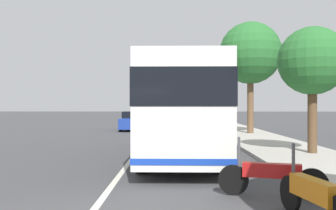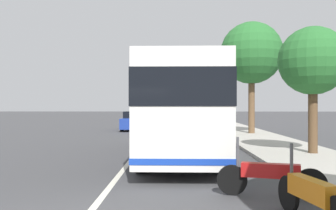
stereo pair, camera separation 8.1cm
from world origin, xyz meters
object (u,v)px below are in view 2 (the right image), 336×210
(coach_bus, at_px, (181,106))
(motorcycle_nearest_curb, at_px, (270,175))
(motorcycle_angled, at_px, (311,195))
(roadside_tree_far_block, at_px, (252,53))
(car_behind_bus, at_px, (179,117))
(car_far_distant, at_px, (135,121))
(car_oncoming, at_px, (148,115))
(roadside_tree_mid_block, at_px, (313,62))
(car_ahead_same_lane, at_px, (154,113))

(coach_bus, distance_m, motorcycle_nearest_curb, 6.49)
(motorcycle_angled, height_order, roadside_tree_far_block, roadside_tree_far_block)
(car_behind_bus, bearing_deg, car_far_distant, 162.23)
(motorcycle_angled, distance_m, car_far_distant, 23.69)
(car_behind_bus, distance_m, car_oncoming, 6.29)
(roadside_tree_mid_block, bearing_deg, motorcycle_angled, 159.36)
(motorcycle_nearest_curb, bearing_deg, roadside_tree_mid_block, -101.28)
(car_behind_bus, bearing_deg, coach_bus, 179.01)
(roadside_tree_mid_block, bearing_deg, coach_bus, 93.80)
(coach_bus, relative_size, car_oncoming, 2.45)
(motorcycle_angled, bearing_deg, coach_bus, 3.70)
(car_oncoming, xyz_separation_m, roadside_tree_far_block, (-21.48, -8.30, 4.64))
(car_ahead_same_lane, distance_m, car_oncoming, 13.09)
(car_ahead_same_lane, distance_m, roadside_tree_far_block, 35.84)
(motorcycle_nearest_curb, relative_size, car_ahead_same_lane, 0.47)
(motorcycle_nearest_curb, bearing_deg, car_ahead_same_lane, -68.23)
(motorcycle_angled, xyz_separation_m, car_oncoming, (39.79, 5.46, 0.27))
(car_ahead_same_lane, xyz_separation_m, roadside_tree_far_block, (-34.56, -8.23, 4.71))
(motorcycle_nearest_curb, xyz_separation_m, car_oncoming, (38.01, 5.24, 0.27))
(car_far_distant, relative_size, car_behind_bus, 1.06)
(motorcycle_angled, xyz_separation_m, motorcycle_nearest_curb, (1.78, 0.22, -0.01))
(motorcycle_nearest_curb, relative_size, car_behind_bus, 0.52)
(coach_bus, bearing_deg, car_ahead_same_lane, 4.97)
(car_behind_bus, relative_size, car_oncoming, 1.04)
(motorcycle_angled, relative_size, roadside_tree_far_block, 0.29)
(motorcycle_nearest_curb, xyz_separation_m, car_behind_bus, (32.95, 1.49, 0.20))
(motorcycle_nearest_curb, height_order, car_far_distant, car_far_distant)
(motorcycle_nearest_curb, distance_m, car_far_distant, 21.91)
(car_behind_bus, bearing_deg, motorcycle_nearest_curb, -177.77)
(car_far_distant, bearing_deg, motorcycle_nearest_curb, 14.36)
(coach_bus, distance_m, car_behind_bus, 26.91)
(coach_bus, xyz_separation_m, car_oncoming, (31.94, 3.45, -1.20))
(roadside_tree_mid_block, bearing_deg, car_ahead_same_lane, 10.73)
(coach_bus, bearing_deg, car_behind_bus, 0.06)
(car_ahead_same_lane, bearing_deg, roadside_tree_far_block, 17.95)
(car_behind_bus, bearing_deg, motorcycle_angled, -177.54)
(coach_bus, relative_size, roadside_tree_far_block, 1.36)
(coach_bus, xyz_separation_m, roadside_tree_far_block, (10.47, -4.84, 3.44))
(car_behind_bus, distance_m, roadside_tree_far_block, 17.67)
(motorcycle_angled, bearing_deg, roadside_tree_mid_block, -31.27)
(car_far_distant, bearing_deg, car_ahead_same_lane, -179.19)
(coach_bus, relative_size, car_far_distant, 2.22)
(coach_bus, bearing_deg, motorcycle_angled, -165.00)
(car_oncoming, bearing_deg, roadside_tree_far_block, 20.69)
(motorcycle_nearest_curb, height_order, car_behind_bus, car_behind_bus)
(car_behind_bus, relative_size, roadside_tree_mid_block, 0.86)
(motorcycle_angled, relative_size, car_oncoming, 0.53)
(car_oncoming, bearing_deg, motorcycle_nearest_curb, 7.41)
(roadside_tree_mid_block, height_order, roadside_tree_far_block, roadside_tree_far_block)
(roadside_tree_mid_block, bearing_deg, motorcycle_nearest_curb, 152.73)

